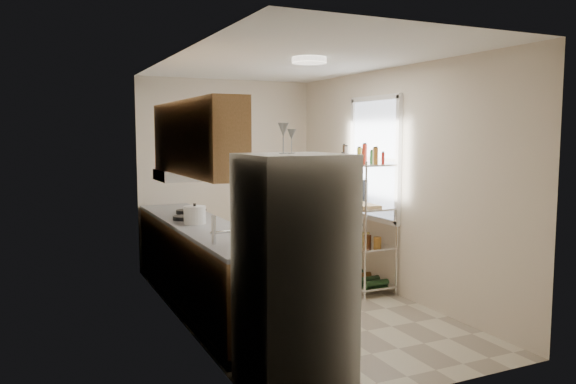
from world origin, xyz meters
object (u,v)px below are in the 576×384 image
rice_cooker (195,215)px  espresso_machine (356,190)px  refrigerator (293,273)px  frying_pan_large (184,218)px  cutting_board (359,205)px

rice_cooker → espresso_machine: 2.06m
refrigerator → espresso_machine: (1.95, 2.27, 0.31)m
frying_pan_large → cutting_board: 2.00m
refrigerator → frying_pan_large: 2.52m
cutting_board → espresso_machine: bearing=63.8°
rice_cooker → refrigerator: bearing=-87.3°
cutting_board → rice_cooker: bearing=171.5°
refrigerator → rice_cooker: 2.20m
cutting_board → frying_pan_large: bearing=162.5°
refrigerator → cutting_board: size_ratio=3.80×
rice_cooker → cutting_board: size_ratio=0.52×
refrigerator → frying_pan_large: bearing=93.1°
frying_pan_large → rice_cooker: bearing=-108.7°
frying_pan_large → espresso_machine: size_ratio=0.79×
refrigerator → rice_cooker: size_ratio=7.36×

